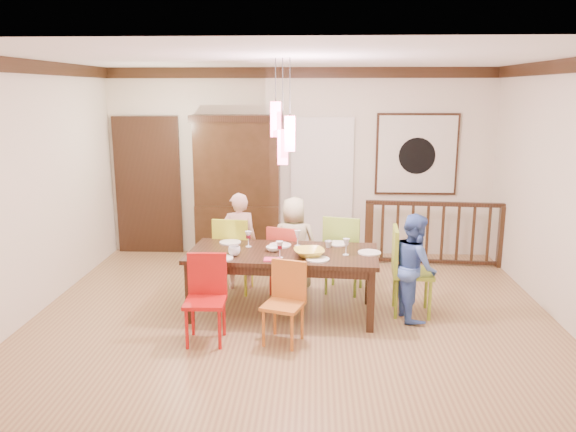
{
  "coord_description": "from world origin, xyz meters",
  "views": [
    {
      "loc": [
        0.23,
        -6.22,
        2.56
      ],
      "look_at": [
        -0.07,
        0.23,
        1.11
      ],
      "focal_mm": 35.0,
      "sensor_mm": 36.0,
      "label": 1
    }
  ],
  "objects_px": {
    "chair_far_left": "(234,249)",
    "person_end_right": "(414,266)",
    "balustrade": "(435,232)",
    "chair_end_right": "(413,265)",
    "china_hutch": "(238,187)",
    "person_far_mid": "(294,244)",
    "person_far_left": "(239,241)",
    "dining_table": "(283,258)"
  },
  "relations": [
    {
      "from": "chair_far_left",
      "to": "chair_end_right",
      "type": "relative_size",
      "value": 0.97
    },
    {
      "from": "chair_far_left",
      "to": "person_end_right",
      "type": "distance_m",
      "value": 2.3
    },
    {
      "from": "chair_end_right",
      "to": "person_far_mid",
      "type": "bearing_deg",
      "value": 66.48
    },
    {
      "from": "chair_end_right",
      "to": "person_far_left",
      "type": "relative_size",
      "value": 0.8
    },
    {
      "from": "person_far_left",
      "to": "person_end_right",
      "type": "bearing_deg",
      "value": 146.15
    },
    {
      "from": "dining_table",
      "to": "china_hutch",
      "type": "relative_size",
      "value": 1.01
    },
    {
      "from": "dining_table",
      "to": "chair_far_left",
      "type": "relative_size",
      "value": 2.23
    },
    {
      "from": "china_hutch",
      "to": "balustrade",
      "type": "xyz_separation_m",
      "value": [
        2.98,
        -0.35,
        -0.6
      ]
    },
    {
      "from": "chair_far_left",
      "to": "china_hutch",
      "type": "height_order",
      "value": "china_hutch"
    },
    {
      "from": "person_end_right",
      "to": "dining_table",
      "type": "bearing_deg",
      "value": 78.66
    },
    {
      "from": "chair_far_left",
      "to": "balustrade",
      "type": "relative_size",
      "value": 0.48
    },
    {
      "from": "chair_end_right",
      "to": "person_far_left",
      "type": "distance_m",
      "value": 2.26
    },
    {
      "from": "balustrade",
      "to": "person_far_left",
      "type": "distance_m",
      "value": 3.01
    },
    {
      "from": "china_hutch",
      "to": "balustrade",
      "type": "height_order",
      "value": "china_hutch"
    },
    {
      "from": "dining_table",
      "to": "chair_end_right",
      "type": "relative_size",
      "value": 2.17
    },
    {
      "from": "dining_table",
      "to": "person_end_right",
      "type": "bearing_deg",
      "value": 1.72
    },
    {
      "from": "chair_end_right",
      "to": "person_far_mid",
      "type": "relative_size",
      "value": 0.83
    },
    {
      "from": "person_far_left",
      "to": "person_far_mid",
      "type": "xyz_separation_m",
      "value": [
        0.72,
        -0.03,
        -0.02
      ]
    },
    {
      "from": "chair_end_right",
      "to": "chair_far_left",
      "type": "bearing_deg",
      "value": 77.7
    },
    {
      "from": "chair_far_left",
      "to": "balustrade",
      "type": "distance_m",
      "value": 3.09
    },
    {
      "from": "chair_far_left",
      "to": "person_far_mid",
      "type": "height_order",
      "value": "person_far_mid"
    },
    {
      "from": "chair_end_right",
      "to": "dining_table",
      "type": "bearing_deg",
      "value": 96.89
    },
    {
      "from": "chair_far_left",
      "to": "person_end_right",
      "type": "relative_size",
      "value": 0.82
    },
    {
      "from": "dining_table",
      "to": "china_hutch",
      "type": "height_order",
      "value": "china_hutch"
    },
    {
      "from": "person_end_right",
      "to": "balustrade",
      "type": "bearing_deg",
      "value": -27.01
    },
    {
      "from": "balustrade",
      "to": "person_far_mid",
      "type": "xyz_separation_m",
      "value": [
        -2.06,
        -1.18,
        0.12
      ]
    },
    {
      "from": "chair_end_right",
      "to": "person_far_mid",
      "type": "distance_m",
      "value": 1.59
    },
    {
      "from": "chair_far_left",
      "to": "person_far_left",
      "type": "xyz_separation_m",
      "value": [
        0.04,
        0.12,
        0.07
      ]
    },
    {
      "from": "chair_far_left",
      "to": "person_far_mid",
      "type": "xyz_separation_m",
      "value": [
        0.76,
        0.09,
        0.05
      ]
    },
    {
      "from": "dining_table",
      "to": "china_hutch",
      "type": "distance_m",
      "value": 2.51
    },
    {
      "from": "dining_table",
      "to": "person_far_left",
      "type": "height_order",
      "value": "person_far_left"
    },
    {
      "from": "dining_table",
      "to": "china_hutch",
      "type": "bearing_deg",
      "value": 113.53
    },
    {
      "from": "dining_table",
      "to": "person_far_left",
      "type": "xyz_separation_m",
      "value": [
        -0.62,
        0.84,
        -0.03
      ]
    },
    {
      "from": "chair_end_right",
      "to": "person_end_right",
      "type": "xyz_separation_m",
      "value": [
        -0.01,
        -0.12,
        0.02
      ]
    },
    {
      "from": "chair_end_right",
      "to": "person_far_mid",
      "type": "xyz_separation_m",
      "value": [
        -1.4,
        0.75,
        0.03
      ]
    },
    {
      "from": "dining_table",
      "to": "chair_end_right",
      "type": "bearing_deg",
      "value": 6.24
    },
    {
      "from": "chair_far_left",
      "to": "dining_table",
      "type": "bearing_deg",
      "value": 139.0
    },
    {
      "from": "balustrade",
      "to": "person_far_mid",
      "type": "distance_m",
      "value": 2.37
    },
    {
      "from": "chair_far_left",
      "to": "person_end_right",
      "type": "xyz_separation_m",
      "value": [
        2.16,
        -0.77,
        0.04
      ]
    },
    {
      "from": "chair_end_right",
      "to": "china_hutch",
      "type": "distance_m",
      "value": 3.29
    },
    {
      "from": "person_far_left",
      "to": "person_end_right",
      "type": "xyz_separation_m",
      "value": [
        2.12,
        -0.89,
        -0.03
      ]
    },
    {
      "from": "balustrade",
      "to": "person_end_right",
      "type": "xyz_separation_m",
      "value": [
        -0.66,
        -2.04,
        0.11
      ]
    }
  ]
}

